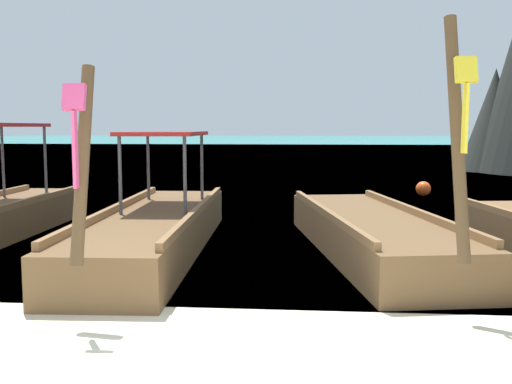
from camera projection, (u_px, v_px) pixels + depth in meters
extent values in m
plane|color=teal|center=(301.00, 144.00, 65.44)|extent=(120.00, 120.00, 0.00)
cube|color=brown|center=(5.00, 208.00, 9.16)|extent=(0.19, 6.13, 0.10)
cylinder|color=#4C4C51|center=(3.00, 162.00, 10.97)|extent=(0.05, 0.05, 1.28)
cylinder|color=#4C4C51|center=(45.00, 162.00, 10.92)|extent=(0.05, 0.05, 1.28)
cube|color=brown|center=(156.00, 232.00, 8.77)|extent=(1.59, 6.09, 0.57)
cube|color=brown|center=(113.00, 209.00, 8.76)|extent=(0.31, 5.55, 0.10)
cube|color=brown|center=(198.00, 210.00, 8.71)|extent=(0.31, 5.55, 0.10)
cylinder|color=brown|center=(83.00, 164.00, 5.54)|extent=(0.15, 0.63, 1.86)
cube|color=#F24C8C|center=(74.00, 97.00, 5.31)|extent=(0.20, 0.13, 0.25)
cube|color=#F24C8C|center=(75.00, 150.00, 5.34)|extent=(0.03, 0.08, 0.70)
cylinder|color=#4C4C51|center=(120.00, 176.00, 8.55)|extent=(0.05, 0.05, 1.12)
cylinder|color=#4C4C51|center=(185.00, 176.00, 8.51)|extent=(0.05, 0.05, 1.12)
cylinder|color=#4C4C51|center=(148.00, 167.00, 10.35)|extent=(0.05, 0.05, 1.12)
cylinder|color=#4C4C51|center=(202.00, 167.00, 10.31)|extent=(0.05, 0.05, 1.12)
cube|color=#AD2323|center=(164.00, 134.00, 9.37)|extent=(1.22, 2.06, 0.06)
cube|color=brown|center=(371.00, 235.00, 8.61)|extent=(2.32, 5.53, 0.55)
cube|color=brown|center=(327.00, 213.00, 8.51)|extent=(0.96, 4.88, 0.10)
cube|color=brown|center=(415.00, 212.00, 8.64)|extent=(0.96, 4.88, 0.10)
cylinder|color=brown|center=(457.00, 137.00, 5.69)|extent=(0.23, 0.65, 2.36)
cube|color=yellow|center=(466.00, 70.00, 5.48)|extent=(0.22, 0.14, 0.25)
cube|color=yellow|center=(465.00, 118.00, 5.51)|extent=(0.04, 0.08, 0.65)
cone|color=#32352F|center=(494.00, 120.00, 24.73)|extent=(2.75, 2.75, 4.22)
sphere|color=#EA5119|center=(423.00, 189.00, 15.74)|extent=(0.39, 0.39, 0.39)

